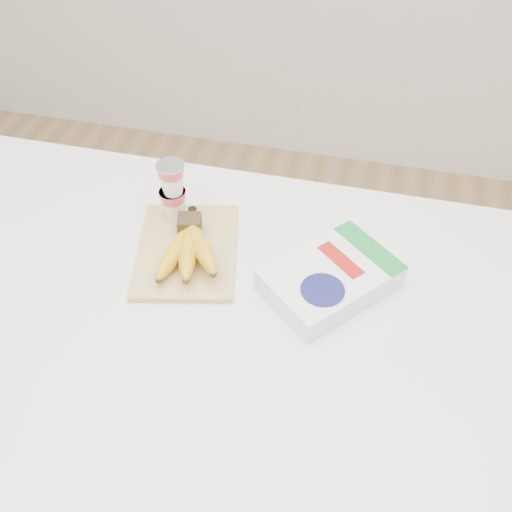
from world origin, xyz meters
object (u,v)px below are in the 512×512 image
(table, at_px, (193,432))
(cutting_board, at_px, (187,250))
(cereal_box, at_px, (330,278))
(yogurt_stack, at_px, (172,189))
(bananas, at_px, (188,248))

(table, relative_size, cutting_board, 4.85)
(cereal_box, bearing_deg, yogurt_stack, -157.00)
(cutting_board, bearing_deg, bananas, -74.38)
(cutting_board, distance_m, yogurt_stack, 0.13)
(cereal_box, bearing_deg, table, -116.58)
(table, xyz_separation_m, cutting_board, (-0.02, 0.15, 0.51))
(table, height_order, cutting_board, cutting_board)
(yogurt_stack, bearing_deg, table, -72.98)
(table, xyz_separation_m, cereal_box, (0.29, 0.12, 0.53))
(table, relative_size, bananas, 6.84)
(table, height_order, yogurt_stack, yogurt_stack)
(bananas, height_order, cereal_box, bananas)
(cutting_board, bearing_deg, yogurt_stack, 108.76)
(yogurt_stack, bearing_deg, cereal_box, -17.93)
(yogurt_stack, distance_m, cereal_box, 0.38)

